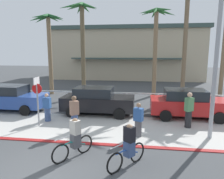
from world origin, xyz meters
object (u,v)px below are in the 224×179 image
(pedestrian_1, at_px, (189,111))
(car_black_2, at_px, (97,100))
(palm_tree_3, at_px, (186,15))
(cyclist_teal_0, at_px, (75,139))
(stop_sign_bike_lane, at_px, (37,95))
(pedestrian_2, at_px, (47,109))
(palm_tree_1, at_px, (82,25))
(streetlight_curb, at_px, (220,41))
(pedestrian_0, at_px, (75,115))
(cyclist_blue_1, at_px, (128,147))
(pedestrian_3, at_px, (138,121))
(palm_tree_0, at_px, (49,32))
(car_red_3, at_px, (188,103))
(palm_tree_2, at_px, (156,31))
(car_blue_1, at_px, (11,98))

(pedestrian_1, bearing_deg, car_black_2, 161.26)
(palm_tree_3, bearing_deg, cyclist_teal_0, -116.65)
(stop_sign_bike_lane, height_order, pedestrian_2, stop_sign_bike_lane)
(palm_tree_1, xyz_separation_m, pedestrian_1, (7.36, -6.70, -5.11))
(car_black_2, relative_size, cyclist_teal_0, 2.88)
(streetlight_curb, distance_m, pedestrian_0, 7.14)
(cyclist_blue_1, relative_size, pedestrian_3, 0.95)
(palm_tree_0, relative_size, pedestrian_0, 4.00)
(streetlight_curb, xyz_separation_m, car_black_2, (-5.78, 3.18, -3.41))
(car_black_2, xyz_separation_m, car_red_3, (5.39, 0.00, 0.00))
(palm_tree_1, bearing_deg, cyclist_blue_1, -67.04)
(cyclist_blue_1, bearing_deg, palm_tree_0, 124.05)
(palm_tree_2, relative_size, cyclist_blue_1, 4.96)
(car_red_3, bearing_deg, pedestrian_1, -100.43)
(palm_tree_3, bearing_deg, pedestrian_3, -110.79)
(palm_tree_0, relative_size, car_red_3, 1.62)
(car_black_2, bearing_deg, stop_sign_bike_lane, -135.60)
(palm_tree_2, distance_m, pedestrian_2, 11.22)
(palm_tree_3, height_order, pedestrian_2, palm_tree_3)
(streetlight_curb, xyz_separation_m, palm_tree_3, (0.44, 9.53, 2.52))
(pedestrian_2, bearing_deg, pedestrian_1, 0.10)
(car_black_2, bearing_deg, streetlight_curb, -28.80)
(stop_sign_bike_lane, relative_size, pedestrian_2, 1.62)
(streetlight_curb, distance_m, cyclist_blue_1, 5.65)
(streetlight_curb, bearing_deg, pedestrian_3, -178.86)
(car_black_2, height_order, pedestrian_1, pedestrian_1)
(pedestrian_1, relative_size, pedestrian_2, 1.16)
(palm_tree_2, xyz_separation_m, car_black_2, (-3.80, -6.24, -4.66))
(pedestrian_1, bearing_deg, car_red_3, 79.57)
(palm_tree_2, height_order, car_black_2, palm_tree_2)
(stop_sign_bike_lane, distance_m, pedestrian_3, 5.29)
(palm_tree_2, distance_m, cyclist_teal_0, 13.11)
(palm_tree_3, relative_size, car_red_3, 2.07)
(palm_tree_1, bearing_deg, car_red_3, -32.97)
(palm_tree_2, relative_size, pedestrian_1, 4.05)
(cyclist_teal_0, height_order, pedestrian_3, pedestrian_3)
(palm_tree_0, distance_m, car_red_3, 13.18)
(palm_tree_2, xyz_separation_m, cyclist_blue_1, (-1.51, -12.05, -4.83))
(car_black_2, bearing_deg, cyclist_teal_0, -86.86)
(palm_tree_2, relative_size, pedestrian_3, 4.70)
(palm_tree_1, xyz_separation_m, pedestrian_2, (-0.18, -6.72, -5.25))
(car_red_3, xyz_separation_m, cyclist_blue_1, (-3.11, -5.81, -0.18))
(palm_tree_0, bearing_deg, streetlight_curb, -38.27)
(cyclist_blue_1, bearing_deg, cyclist_teal_0, 169.27)
(cyclist_teal_0, xyz_separation_m, cyclist_blue_1, (1.99, -0.38, 0.00))
(streetlight_curb, bearing_deg, car_blue_1, 164.74)
(pedestrian_0, bearing_deg, palm_tree_2, 65.20)
(streetlight_curb, distance_m, pedestrian_1, 3.78)
(car_blue_1, bearing_deg, pedestrian_0, -29.55)
(pedestrian_1, bearing_deg, cyclist_teal_0, -142.13)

